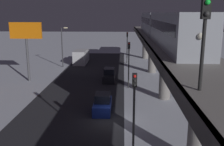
# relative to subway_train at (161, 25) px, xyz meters

# --- Properties ---
(ground_plane) EXTENTS (240.00, 240.00, 0.00)m
(ground_plane) POSITION_rel_subway_train_xyz_m (6.15, 12.47, -8.66)
(ground_plane) COLOR silver
(avenue_asphalt) EXTENTS (11.00, 85.29, 0.01)m
(avenue_asphalt) POSITION_rel_subway_train_xyz_m (10.40, 12.47, -8.66)
(avenue_asphalt) COLOR #28282D
(avenue_asphalt) RESTS_ON ground_plane
(elevated_railway) EXTENTS (5.00, 85.29, 6.88)m
(elevated_railway) POSITION_rel_subway_train_xyz_m (0.09, 12.47, -2.75)
(elevated_railway) COLOR gray
(elevated_railway) RESTS_ON ground_plane
(subway_train) EXTENTS (2.94, 36.87, 3.40)m
(subway_train) POSITION_rel_subway_train_xyz_m (0.00, 0.00, 0.00)
(subway_train) COLOR #999EA8
(subway_train) RESTS_ON elevated_railway
(rail_signal) EXTENTS (0.36, 0.41, 4.00)m
(rail_signal) POSITION_rel_subway_train_xyz_m (1.66, 24.45, 0.95)
(rail_signal) COLOR black
(rail_signal) RESTS_ON elevated_railway
(sedan_blue_2) EXTENTS (1.80, 4.05, 1.97)m
(sedan_blue_2) POSITION_rel_subway_train_xyz_m (7.20, 9.87, -7.87)
(sedan_blue_2) COLOR navy
(sedan_blue_2) RESTS_ON ground_plane
(sedan_black) EXTENTS (1.80, 4.58, 1.97)m
(sedan_black) POSITION_rel_subway_train_xyz_m (7.20, -2.87, -7.87)
(sedan_black) COLOR black
(sedan_black) RESTS_ON ground_plane
(box_truck) EXTENTS (2.40, 7.40, 2.80)m
(box_truck) POSITION_rel_subway_train_xyz_m (13.80, -16.91, -7.32)
(box_truck) COLOR #B2B2B7
(box_truck) RESTS_ON ground_plane
(traffic_light_near) EXTENTS (0.32, 0.44, 6.40)m
(traffic_light_near) POSITION_rel_subway_train_xyz_m (4.30, 19.24, -4.47)
(traffic_light_near) COLOR #2D2D2D
(traffic_light_near) RESTS_ON ground_plane
(traffic_light_mid) EXTENTS (0.32, 0.44, 6.40)m
(traffic_light_mid) POSITION_rel_subway_train_xyz_m (4.30, 1.04, -4.47)
(traffic_light_mid) COLOR #2D2D2D
(traffic_light_mid) RESTS_ON ground_plane
(traffic_light_far) EXTENTS (0.32, 0.44, 6.40)m
(traffic_light_far) POSITION_rel_subway_train_xyz_m (4.30, -17.16, -4.47)
(traffic_light_far) COLOR #2D2D2D
(traffic_light_far) RESTS_ON ground_plane
(commercial_billboard) EXTENTS (4.80, 0.36, 8.90)m
(commercial_billboard) POSITION_rel_subway_train_xyz_m (19.51, -2.12, -1.84)
(commercial_billboard) COLOR #4C4C51
(commercial_billboard) RESTS_ON ground_plane
(street_lamp_far) EXTENTS (1.35, 0.44, 7.65)m
(street_lamp_far) POSITION_rel_subway_train_xyz_m (16.48, -12.53, -3.85)
(street_lamp_far) COLOR #38383D
(street_lamp_far) RESTS_ON ground_plane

